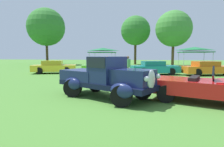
{
  "coord_description": "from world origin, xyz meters",
  "views": [
    {
      "loc": [
        0.93,
        -7.42,
        1.76
      ],
      "look_at": [
        -0.52,
        1.47,
        0.87
      ],
      "focal_mm": 29.93,
      "sensor_mm": 36.0,
      "label": 1
    }
  ],
  "objects_px": {
    "show_car_yellow": "(54,67)",
    "spectator_near_truck": "(128,66)",
    "feature_pickup_truck": "(106,77)",
    "neighbor_convertible": "(209,87)",
    "canopy_tent_center_field": "(195,49)",
    "show_car_orange": "(207,68)",
    "canopy_tent_left_field": "(103,50)",
    "show_car_lime": "(103,67)",
    "spectator_by_row": "(107,66)",
    "show_car_teal": "(154,68)"
  },
  "relations": [
    {
      "from": "spectator_by_row",
      "to": "canopy_tent_left_field",
      "type": "xyz_separation_m",
      "value": [
        -2.54,
        10.27,
        1.51
      ]
    },
    {
      "from": "spectator_by_row",
      "to": "canopy_tent_left_field",
      "type": "distance_m",
      "value": 10.68
    },
    {
      "from": "show_car_teal",
      "to": "spectator_near_truck",
      "type": "height_order",
      "value": "spectator_near_truck"
    },
    {
      "from": "spectator_by_row",
      "to": "show_car_orange",
      "type": "bearing_deg",
      "value": 20.82
    },
    {
      "from": "feature_pickup_truck",
      "to": "neighbor_convertible",
      "type": "distance_m",
      "value": 3.91
    },
    {
      "from": "neighbor_convertible",
      "to": "spectator_by_row",
      "type": "xyz_separation_m",
      "value": [
        -5.11,
        6.94,
        0.34
      ]
    },
    {
      "from": "feature_pickup_truck",
      "to": "canopy_tent_left_field",
      "type": "xyz_separation_m",
      "value": [
        -3.75,
        17.0,
        1.56
      ]
    },
    {
      "from": "show_car_yellow",
      "to": "spectator_by_row",
      "type": "bearing_deg",
      "value": -25.13
    },
    {
      "from": "show_car_lime",
      "to": "show_car_orange",
      "type": "relative_size",
      "value": 0.96
    },
    {
      "from": "feature_pickup_truck",
      "to": "canopy_tent_center_field",
      "type": "height_order",
      "value": "canopy_tent_center_field"
    },
    {
      "from": "show_car_lime",
      "to": "spectator_near_truck",
      "type": "xyz_separation_m",
      "value": [
        2.7,
        -3.44,
        0.31
      ]
    },
    {
      "from": "show_car_lime",
      "to": "canopy_tent_left_field",
      "type": "bearing_deg",
      "value": 101.83
    },
    {
      "from": "feature_pickup_truck",
      "to": "canopy_tent_center_field",
      "type": "relative_size",
      "value": 1.29
    },
    {
      "from": "show_car_yellow",
      "to": "canopy_tent_left_field",
      "type": "distance_m",
      "value": 8.42
    },
    {
      "from": "feature_pickup_truck",
      "to": "canopy_tent_left_field",
      "type": "height_order",
      "value": "canopy_tent_left_field"
    },
    {
      "from": "feature_pickup_truck",
      "to": "spectator_near_truck",
      "type": "height_order",
      "value": "feature_pickup_truck"
    },
    {
      "from": "neighbor_convertible",
      "to": "spectator_near_truck",
      "type": "height_order",
      "value": "spectator_near_truck"
    },
    {
      "from": "show_car_yellow",
      "to": "show_car_orange",
      "type": "height_order",
      "value": "same"
    },
    {
      "from": "show_car_yellow",
      "to": "canopy_tent_left_field",
      "type": "height_order",
      "value": "canopy_tent_left_field"
    },
    {
      "from": "show_car_yellow",
      "to": "canopy_tent_center_field",
      "type": "relative_size",
      "value": 1.3
    },
    {
      "from": "show_car_lime",
      "to": "show_car_orange",
      "type": "distance_m",
      "value": 9.37
    },
    {
      "from": "show_car_teal",
      "to": "canopy_tent_center_field",
      "type": "xyz_separation_m",
      "value": [
        5.01,
        6.3,
        1.83
      ]
    },
    {
      "from": "show_car_teal",
      "to": "canopy_tent_left_field",
      "type": "bearing_deg",
      "value": 130.75
    },
    {
      "from": "spectator_near_truck",
      "to": "show_car_orange",
      "type": "bearing_deg",
      "value": 24.87
    },
    {
      "from": "show_car_orange",
      "to": "canopy_tent_left_field",
      "type": "distance_m",
      "value": 13.06
    },
    {
      "from": "spectator_near_truck",
      "to": "canopy_tent_center_field",
      "type": "relative_size",
      "value": 0.5
    },
    {
      "from": "show_car_yellow",
      "to": "show_car_lime",
      "type": "height_order",
      "value": "same"
    },
    {
      "from": "feature_pickup_truck",
      "to": "spectator_near_truck",
      "type": "bearing_deg",
      "value": 86.92
    },
    {
      "from": "show_car_teal",
      "to": "spectator_near_truck",
      "type": "bearing_deg",
      "value": -126.78
    },
    {
      "from": "show_car_yellow",
      "to": "canopy_tent_left_field",
      "type": "relative_size",
      "value": 1.36
    },
    {
      "from": "feature_pickup_truck",
      "to": "show_car_orange",
      "type": "xyz_separation_m",
      "value": [
        7.03,
        9.87,
        -0.26
      ]
    },
    {
      "from": "canopy_tent_center_field",
      "to": "show_car_teal",
      "type": "bearing_deg",
      "value": -128.49
    },
    {
      "from": "spectator_by_row",
      "to": "canopy_tent_center_field",
      "type": "xyz_separation_m",
      "value": [
        8.77,
        9.26,
        1.51
      ]
    },
    {
      "from": "feature_pickup_truck",
      "to": "show_car_yellow",
      "type": "height_order",
      "value": "feature_pickup_truck"
    },
    {
      "from": "neighbor_convertible",
      "to": "show_car_orange",
      "type": "relative_size",
      "value": 0.99
    },
    {
      "from": "show_car_yellow",
      "to": "canopy_tent_center_field",
      "type": "xyz_separation_m",
      "value": [
        14.54,
        6.56,
        1.83
      ]
    },
    {
      "from": "spectator_near_truck",
      "to": "canopy_tent_left_field",
      "type": "bearing_deg",
      "value": 111.95
    },
    {
      "from": "feature_pickup_truck",
      "to": "canopy_tent_left_field",
      "type": "bearing_deg",
      "value": 102.45
    },
    {
      "from": "show_car_yellow",
      "to": "spectator_near_truck",
      "type": "bearing_deg",
      "value": -19.89
    },
    {
      "from": "canopy_tent_center_field",
      "to": "feature_pickup_truck",
      "type": "bearing_deg",
      "value": -115.28
    },
    {
      "from": "spectator_by_row",
      "to": "show_car_teal",
      "type": "bearing_deg",
      "value": 38.2
    },
    {
      "from": "feature_pickup_truck",
      "to": "show_car_yellow",
      "type": "xyz_separation_m",
      "value": [
        -6.98,
        9.44,
        -0.27
      ]
    },
    {
      "from": "canopy_tent_left_field",
      "to": "canopy_tent_center_field",
      "type": "relative_size",
      "value": 0.95
    },
    {
      "from": "feature_pickup_truck",
      "to": "spectator_by_row",
      "type": "xyz_separation_m",
      "value": [
        -1.22,
        6.73,
        0.05
      ]
    },
    {
      "from": "neighbor_convertible",
      "to": "spectator_by_row",
      "type": "distance_m",
      "value": 8.63
    },
    {
      "from": "canopy_tent_left_field",
      "to": "feature_pickup_truck",
      "type": "bearing_deg",
      "value": -77.55
    },
    {
      "from": "neighbor_convertible",
      "to": "canopy_tent_center_field",
      "type": "distance_m",
      "value": 16.71
    },
    {
      "from": "show_car_yellow",
      "to": "show_car_teal",
      "type": "distance_m",
      "value": 9.53
    },
    {
      "from": "neighbor_convertible",
      "to": "show_car_lime",
      "type": "bearing_deg",
      "value": 120.84
    },
    {
      "from": "show_car_yellow",
      "to": "canopy_tent_center_field",
      "type": "bearing_deg",
      "value": 24.29
    }
  ]
}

